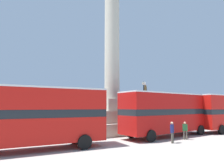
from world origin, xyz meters
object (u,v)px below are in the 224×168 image
object	(u,v)px
monument_column	(112,78)
street_lamp	(144,103)
bus_a	(167,112)
pedestrian_near_lamp	(185,130)
pedestrian_by_plinth	(172,131)
equestrian_statue	(146,115)
bus_b	(23,115)

from	to	relation	value
monument_column	street_lamp	world-z (taller)	monument_column
bus_a	street_lamp	bearing A→B (deg)	92.92
pedestrian_near_lamp	bus_a	bearing A→B (deg)	-50.77
pedestrian_near_lamp	pedestrian_by_plinth	distance (m)	2.37
monument_column	equestrian_statue	size ratio (longest dim) A/B	3.23
bus_b	equestrian_statue	size ratio (longest dim) A/B	1.83
monument_column	bus_a	xyz separation A→B (m)	(3.69, -4.57, -3.81)
monument_column	pedestrian_near_lamp	size ratio (longest dim) A/B	12.53
pedestrian_by_plinth	bus_a	bearing A→B (deg)	-155.87
pedestrian_near_lamp	pedestrian_by_plinth	world-z (taller)	pedestrian_by_plinth
monument_column	pedestrian_by_plinth	distance (m)	9.12
bus_a	bus_b	xyz separation A→B (m)	(-13.30, 0.23, 0.00)
monument_column	equestrian_statue	xyz separation A→B (m)	(8.06, 3.60, -4.47)
bus_a	pedestrian_by_plinth	size ratio (longest dim) A/B	6.19
monument_column	bus_b	bearing A→B (deg)	-155.68
pedestrian_by_plinth	street_lamp	bearing A→B (deg)	-134.51
bus_a	pedestrian_near_lamp	distance (m)	2.70
monument_column	street_lamp	size ratio (longest dim) A/B	3.42
street_lamp	bus_b	bearing A→B (deg)	-167.70
monument_column	bus_a	size ratio (longest dim) A/B	1.88
pedestrian_by_plinth	bus_b	bearing A→B (deg)	-40.33
equestrian_statue	pedestrian_by_plinth	world-z (taller)	equestrian_statue
monument_column	pedestrian_near_lamp	xyz separation A→B (m)	(3.53, -6.81, -5.31)
street_lamp	pedestrian_near_lamp	world-z (taller)	street_lamp
bus_b	pedestrian_near_lamp	distance (m)	13.45
bus_b	bus_a	bearing A→B (deg)	3.31
street_lamp	pedestrian_by_plinth	bearing A→B (deg)	-109.82
bus_a	bus_b	world-z (taller)	same
equestrian_statue	pedestrian_near_lamp	distance (m)	11.39
bus_b	pedestrian_near_lamp	world-z (taller)	bus_b
bus_a	equestrian_statue	world-z (taller)	equestrian_statue
bus_a	bus_b	bearing A→B (deg)	175.51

